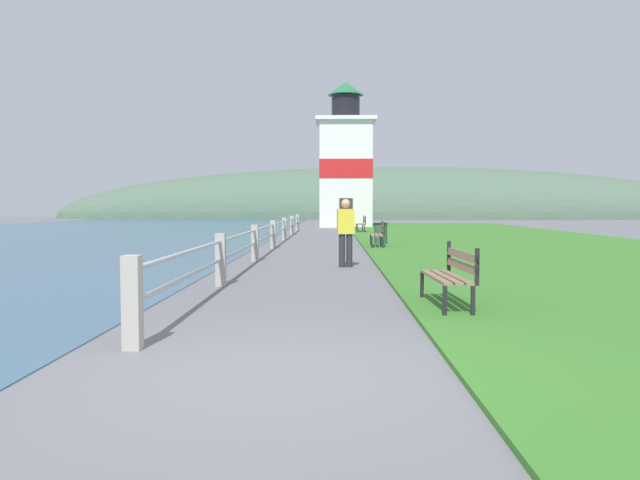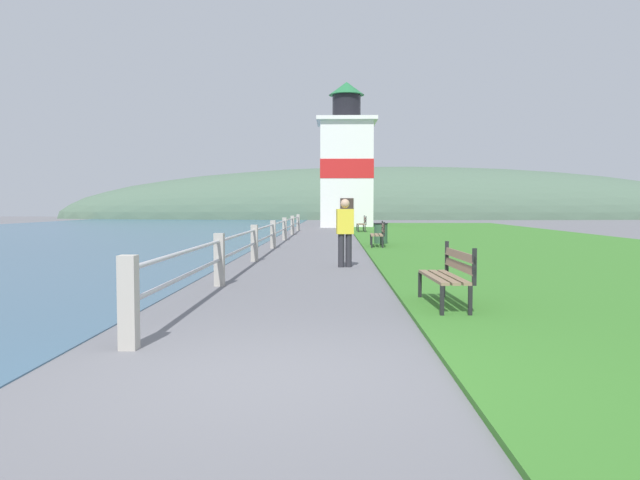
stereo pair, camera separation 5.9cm
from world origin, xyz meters
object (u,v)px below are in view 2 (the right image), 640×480
Objects in this scene: park_bench_far at (362,223)px; lighthouse at (346,165)px; park_bench_near at (449,272)px; park_bench_midway at (379,233)px; person_strolling at (345,230)px; trash_bin at (381,234)px.

park_bench_far is 9.90m from lighthouse.
park_bench_near is 1.00× the size of park_bench_midway.
park_bench_midway is at bearing -18.44° from person_strolling.
person_strolling is at bearing 85.93° from park_bench_far.
park_bench_near and park_bench_midway have the same top height.
park_bench_midway is 1.70m from trash_bin.
park_bench_far is 2.21× the size of trash_bin.
lighthouse is 6.10× the size of person_strolling.
trash_bin is at bearing -94.12° from park_bench_midway.
person_strolling is (-1.33, -19.64, 0.36)m from park_bench_far.
park_bench_midway is at bearing -96.38° from trash_bin.
park_bench_midway is (-0.06, 13.02, 0.00)m from park_bench_near.
park_bench_midway is 22.26m from lighthouse.
park_bench_far is (-0.05, 25.82, 0.00)m from park_bench_near.
lighthouse is at bearing 92.55° from trash_bin.
person_strolling is at bearing -100.08° from trash_bin.
person_strolling reaches higher than park_bench_near.
trash_bin is at bearing -17.54° from person_strolling.
park_bench_far is at bearing -92.20° from park_bench_near.
park_bench_far is 0.18× the size of lighthouse.
lighthouse is at bearing -85.68° from park_bench_far.
lighthouse is 20.63m from trash_bin.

